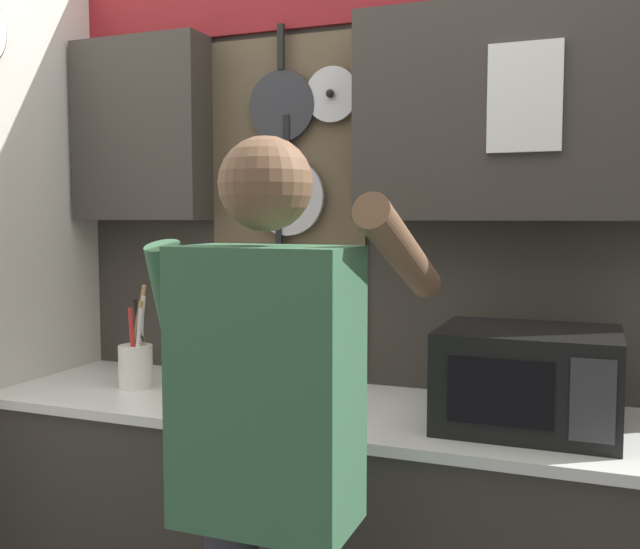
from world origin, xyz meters
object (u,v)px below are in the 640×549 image
object	(u,v)px
microwave	(528,379)
person	(269,445)
knife_block	(245,366)
utensil_crock	(136,361)

from	to	relation	value
microwave	person	xyz separation A→B (m)	(-0.49, -0.61, -0.06)
knife_block	utensil_crock	distance (m)	0.41
utensil_crock	person	bearing A→B (deg)	-37.88
utensil_crock	person	xyz separation A→B (m)	(0.78, -0.61, -0.01)
microwave	person	world-z (taller)	person
utensil_crock	person	size ratio (longest dim) A/B	0.21
microwave	person	bearing A→B (deg)	-128.83
knife_block	utensil_crock	size ratio (longest dim) A/B	0.79
microwave	knife_block	xyz separation A→B (m)	(-0.86, 0.00, -0.03)
microwave	knife_block	bearing A→B (deg)	179.96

